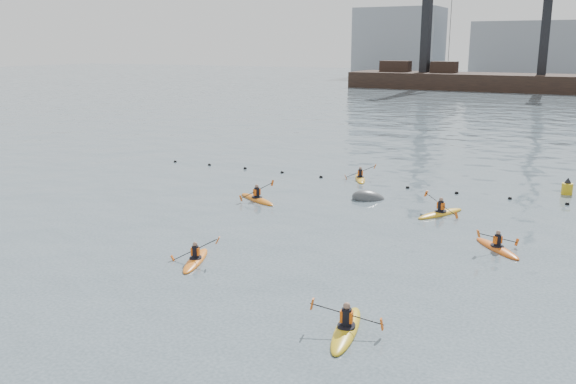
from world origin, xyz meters
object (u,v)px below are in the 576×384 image
object	(u,v)px
kayaker_0	(196,259)
kayaker_3	(440,213)
kayaker_4	(497,247)
kayaker_5	(360,178)
kayaker_1	(346,328)
nav_buoy	(567,189)
kayaker_2	(257,199)
mooring_buoy	(369,199)

from	to	relation	value
kayaker_0	kayaker_3	xyz separation A→B (m)	(7.15, 11.66, 0.01)
kayaker_4	kayaker_5	bearing A→B (deg)	-88.45
kayaker_1	kayaker_3	size ratio (longest dim) A/B	1.09
kayaker_4	nav_buoy	bearing A→B (deg)	-142.29
kayaker_0	kayaker_4	world-z (taller)	kayaker_0
kayaker_0	kayaker_5	xyz separation A→B (m)	(0.38, 17.73, -0.00)
kayaker_0	kayaker_5	world-z (taller)	kayaker_0
kayaker_2	nav_buoy	world-z (taller)	kayaker_2
kayaker_2	kayaker_4	distance (m)	13.79
kayaker_4	kayaker_5	xyz separation A→B (m)	(-10.31, 10.48, -0.00)
kayaker_3	nav_buoy	distance (m)	9.63
kayaker_1	nav_buoy	distance (m)	23.00
kayaker_5	mooring_buoy	xyz separation A→B (m)	(2.32, -4.70, -0.09)
kayaker_4	kayaker_2	bearing A→B (deg)	-53.80
kayaker_3	mooring_buoy	world-z (taller)	kayaker_3
kayaker_4	mooring_buoy	bearing A→B (deg)	-78.84
kayaker_1	kayaker_4	distance (m)	10.60
mooring_buoy	nav_buoy	world-z (taller)	nav_buoy
kayaker_0	mooring_buoy	size ratio (longest dim) A/B	1.52
kayaker_0	kayaker_1	size ratio (longest dim) A/B	0.87
kayaker_2	nav_buoy	distance (m)	18.32
kayaker_3	kayaker_5	xyz separation A→B (m)	(-6.77, 6.07, -0.01)
kayaker_2	kayaker_5	distance (m)	8.53
nav_buoy	kayaker_4	bearing A→B (deg)	-99.31
kayaker_4	nav_buoy	world-z (taller)	nav_buoy
kayaker_2	kayaker_3	bearing A→B (deg)	-51.54
kayaker_1	kayaker_4	xyz separation A→B (m)	(2.86, 10.20, -0.01)
kayaker_2	mooring_buoy	size ratio (longest dim) A/B	1.62
kayaker_4	mooring_buoy	distance (m)	9.86
kayaker_2	kayaker_3	xyz separation A→B (m)	(10.00, 1.82, -0.00)
kayaker_0	kayaker_5	distance (m)	17.74
kayaker_1	kayaker_3	bearing A→B (deg)	81.28
kayaker_1	nav_buoy	bearing A→B (deg)	66.40
kayaker_3	nav_buoy	xyz separation A→B (m)	(5.55, 7.86, 0.25)
kayaker_4	kayaker_5	distance (m)	14.70
kayaker_4	mooring_buoy	size ratio (longest dim) A/B	1.34
kayaker_3	kayaker_5	world-z (taller)	kayaker_3
kayaker_3	kayaker_1	bearing A→B (deg)	-60.02
kayaker_4	kayaker_0	bearing A→B (deg)	-8.81
kayaker_2	kayaker_5	xyz separation A→B (m)	(3.24, 7.89, -0.01)
kayaker_1	kayaker_2	bearing A→B (deg)	118.50
kayaker_5	nav_buoy	size ratio (longest dim) A/B	2.56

